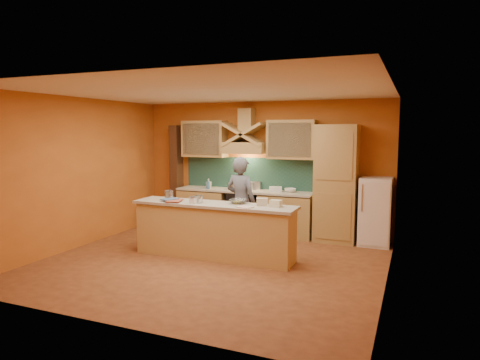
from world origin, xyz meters
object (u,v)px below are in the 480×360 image
at_px(stove, 244,212).
at_px(fridge, 375,211).
at_px(kitchen_scale, 194,201).
at_px(person, 241,202).
at_px(mixing_bowl, 238,201).

height_order(stove, fridge, fridge).
distance_m(stove, fridge, 2.71).
xyz_separation_m(fridge, kitchen_scale, (-2.81, -2.04, 0.34)).
bearing_deg(person, kitchen_scale, 74.85).
relative_size(person, mixing_bowl, 5.83).
relative_size(stove, person, 0.53).
distance_m(kitchen_scale, mixing_bowl, 0.76).
bearing_deg(person, fridge, -144.07).
height_order(fridge, kitchen_scale, fridge).
height_order(fridge, mixing_bowl, fridge).
distance_m(person, kitchen_scale, 1.09).
relative_size(fridge, mixing_bowl, 4.46).
distance_m(fridge, person, 2.57).
xyz_separation_m(fridge, mixing_bowl, (-2.11, -1.76, 0.33)).
bearing_deg(fridge, stove, 180.00).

